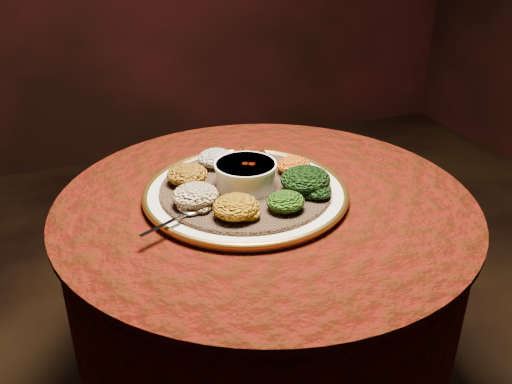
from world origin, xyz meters
name	(u,v)px	position (x,y,z in m)	size (l,w,h in m)	color
table	(265,265)	(0.00, 0.00, 0.55)	(0.96, 0.96, 0.73)	black
platter	(246,193)	(-0.04, 0.03, 0.75)	(0.53, 0.53, 0.02)	white
injera	(246,189)	(-0.04, 0.03, 0.76)	(0.39, 0.39, 0.01)	brown
stew_bowl	(246,173)	(-0.04, 0.03, 0.80)	(0.14, 0.14, 0.06)	white
spoon	(187,213)	(-0.20, -0.05, 0.77)	(0.14, 0.08, 0.01)	silver
portion_ayib	(216,158)	(-0.07, 0.16, 0.78)	(0.09, 0.08, 0.04)	silver
portion_kitfo	(249,154)	(0.02, 0.15, 0.78)	(0.09, 0.08, 0.04)	black
portion_tikil	(294,165)	(0.09, 0.05, 0.78)	(0.08, 0.08, 0.04)	#CA6B10
portion_gomen	(306,180)	(0.08, -0.04, 0.79)	(0.11, 0.11, 0.05)	black
portion_mixveg	(286,202)	(0.00, -0.10, 0.78)	(0.08, 0.08, 0.04)	#A2410A
portion_kik	(236,207)	(-0.10, -0.09, 0.79)	(0.10, 0.09, 0.05)	#AD750F
portion_timatim	(196,195)	(-0.17, -0.01, 0.79)	(0.10, 0.09, 0.05)	maroon
portion_shiro	(187,174)	(-0.16, 0.09, 0.78)	(0.09, 0.09, 0.05)	#A26613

